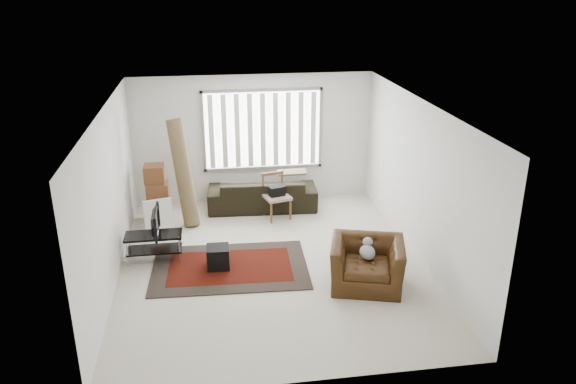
% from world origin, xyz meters
% --- Properties ---
extents(room, '(6.00, 6.02, 2.71)m').
position_xyz_m(room, '(0.03, 0.51, 1.76)').
color(room, beige).
rests_on(room, ground).
extents(persian_rug, '(2.64, 1.82, 0.02)m').
position_xyz_m(persian_rug, '(-0.70, -0.04, 0.01)').
color(persian_rug, black).
rests_on(persian_rug, ground).
extents(tv_stand, '(0.95, 0.43, 0.48)m').
position_xyz_m(tv_stand, '(-1.95, 0.45, 0.34)').
color(tv_stand, black).
rests_on(tv_stand, ground).
extents(tv, '(0.10, 0.77, 0.44)m').
position_xyz_m(tv, '(-1.95, 0.45, 0.70)').
color(tv, black).
rests_on(tv, tv_stand).
extents(subwoofer, '(0.37, 0.37, 0.37)m').
position_xyz_m(subwoofer, '(-0.89, -0.02, 0.20)').
color(subwoofer, black).
rests_on(subwoofer, persian_rug).
extents(moving_boxes, '(0.47, 0.44, 1.15)m').
position_xyz_m(moving_boxes, '(-1.99, 2.12, 0.53)').
color(moving_boxes, brown).
rests_on(moving_boxes, ground).
extents(white_flatpack, '(0.55, 0.28, 0.68)m').
position_xyz_m(white_flatpack, '(-1.94, 1.51, 0.34)').
color(white_flatpack, silver).
rests_on(white_flatpack, ground).
extents(rolled_rug, '(0.65, 0.77, 2.08)m').
position_xyz_m(rolled_rug, '(-1.45, 1.93, 1.04)').
color(rolled_rug, brown).
rests_on(rolled_rug, ground).
extents(sofa, '(2.29, 1.10, 0.86)m').
position_xyz_m(sofa, '(0.11, 2.45, 0.43)').
color(sofa, black).
rests_on(sofa, ground).
extents(side_chair, '(0.59, 0.59, 0.90)m').
position_xyz_m(side_chair, '(0.34, 1.92, 0.50)').
color(side_chair, '#876F58').
rests_on(side_chair, ground).
extents(armchair, '(1.35, 1.25, 0.83)m').
position_xyz_m(armchair, '(1.39, -0.90, 0.42)').
color(armchair, '#39200B').
rests_on(armchair, ground).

